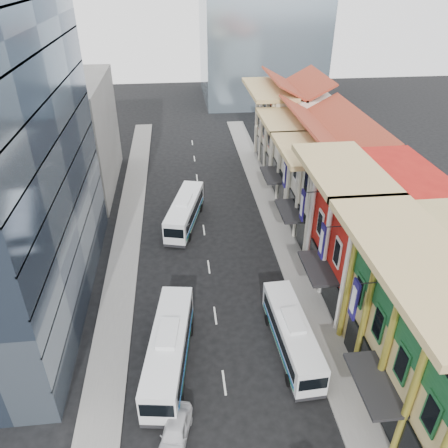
{
  "coord_description": "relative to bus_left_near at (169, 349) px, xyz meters",
  "views": [
    {
      "loc": [
        -2.3,
        -12.9,
        26.0
      ],
      "look_at": [
        1.38,
        20.67,
        5.68
      ],
      "focal_mm": 35.0,
      "sensor_mm": 36.0,
      "label": 1
    }
  ],
  "objects": [
    {
      "name": "sidewalk_right",
      "position": [
        12.32,
        11.97,
        -1.66
      ],
      "size": [
        3.0,
        90.0,
        0.15
      ],
      "primitive_type": "cube",
      "color": "slate",
      "rests_on": "ground"
    },
    {
      "name": "sidewalk_left",
      "position": [
        -4.68,
        11.97,
        -1.66
      ],
      "size": [
        3.0,
        90.0,
        0.15
      ],
      "primitive_type": "cube",
      "color": "slate",
      "rests_on": "ground"
    },
    {
      "name": "shophouse_red",
      "position": [
        17.82,
        6.97,
        4.26
      ],
      "size": [
        8.0,
        10.0,
        12.0
      ],
      "primitive_type": "cube",
      "color": "#AE1B13",
      "rests_on": "ground"
    },
    {
      "name": "shophouse_cream_near",
      "position": [
        17.82,
        16.47,
        3.26
      ],
      "size": [
        8.0,
        9.0,
        10.0
      ],
      "primitive_type": "cube",
      "color": "beige",
      "rests_on": "ground"
    },
    {
      "name": "shophouse_cream_mid",
      "position": [
        17.82,
        25.47,
        3.26
      ],
      "size": [
        8.0,
        9.0,
        10.0
      ],
      "primitive_type": "cube",
      "color": "beige",
      "rests_on": "ground"
    },
    {
      "name": "shophouse_cream_far",
      "position": [
        17.82,
        35.97,
        3.76
      ],
      "size": [
        8.0,
        12.0,
        11.0
      ],
      "primitive_type": "cube",
      "color": "beige",
      "rests_on": "ground"
    },
    {
      "name": "office_block_far",
      "position": [
        -12.18,
        31.97,
        5.26
      ],
      "size": [
        10.0,
        18.0,
        14.0
      ],
      "primitive_type": "cube",
      "color": "gray",
      "rests_on": "ground"
    },
    {
      "name": "bus_left_near",
      "position": [
        0.0,
        0.0,
        0.0
      ],
      "size": [
        4.06,
        11.09,
        3.48
      ],
      "primitive_type": null,
      "rotation": [
        0.0,
        0.0,
        -0.14
      ],
      "color": "silver",
      "rests_on": "ground"
    },
    {
      "name": "bus_left_far",
      "position": [
        1.8,
        20.49,
        -0.05
      ],
      "size": [
        5.01,
        10.79,
        3.37
      ],
      "primitive_type": null,
      "rotation": [
        0.0,
        0.0,
        -0.25
      ],
      "color": "white",
      "rests_on": "ground"
    },
    {
      "name": "bus_right",
      "position": [
        9.32,
        0.59,
        -0.15
      ],
      "size": [
        2.77,
        9.98,
        3.17
      ],
      "primitive_type": null,
      "rotation": [
        0.0,
        0.0,
        0.05
      ],
      "color": "silver",
      "rests_on": "ground"
    },
    {
      "name": "sedan_left",
      "position": [
        0.3,
        -5.99,
        -1.02
      ],
      "size": [
        2.61,
        4.48,
        1.43
      ],
      "primitive_type": "imported",
      "rotation": [
        0.0,
        0.0,
        -0.23
      ],
      "color": "silver",
      "rests_on": "ground"
    }
  ]
}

